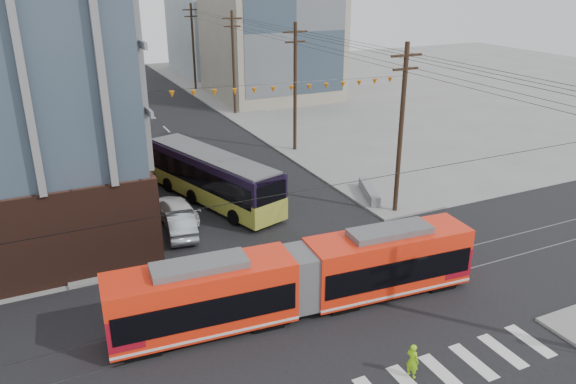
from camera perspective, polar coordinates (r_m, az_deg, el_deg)
name	(u,v)px	position (r m, az deg, el deg)	size (l,w,h in m)	color
ground	(383,337)	(25.68, 9.58, -14.32)	(160.00, 160.00, 0.00)	slate
bg_bldg_ne_near	(271,31)	(71.03, -1.77, 16.05)	(14.00, 14.00, 16.00)	gray
bg_bldg_ne_far	(230,25)	(90.36, -5.91, 16.52)	(16.00, 16.00, 14.00)	#8C99A5
utility_pole_far	(193,48)	(76.25, -9.60, 14.26)	(0.30, 0.30, 11.00)	black
streetcar	(300,279)	(26.16, 1.25, -8.85)	(17.41, 2.45, 3.35)	red
city_bus	(212,177)	(38.67, -7.74, 1.51)	(2.69, 12.43, 3.52)	black
parked_car_silver	(180,223)	(34.48, -10.92, -3.07)	(1.61, 4.63, 1.52)	#97A3AD
parked_car_white	(174,209)	(36.60, -11.53, -1.69)	(2.02, 4.98, 1.44)	silver
parked_car_grey	(142,167)	(44.88, -14.63, 2.43)	(2.32, 5.04, 1.40)	slate
pedestrian	(412,361)	(23.38, 12.53, -16.39)	(0.55, 0.36, 1.50)	#93E116
jersey_barrier	(369,193)	(39.69, 8.23, -0.06)	(0.94, 4.17, 0.83)	gray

